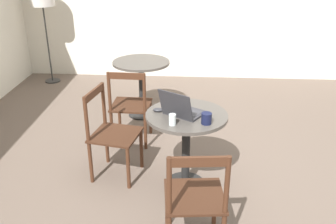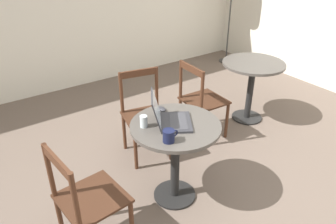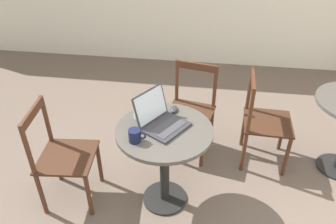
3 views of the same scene
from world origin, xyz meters
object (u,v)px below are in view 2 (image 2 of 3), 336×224
Objects in this scene: cafe_table_near at (175,142)px; chair_mid_left at (201,101)px; laptop at (170,118)px; drinking_glass at (144,121)px; chair_near_left at (87,201)px; chair_near_back at (145,115)px; mouse at (162,109)px; mug at (169,136)px; cafe_table_mid at (252,76)px.

cafe_table_near is 1.06m from chair_mid_left.
laptop is 4.53× the size of drinking_glass.
cafe_table_near is 0.84m from chair_near_left.
chair_near_left is at bearing -140.14° from chair_near_back.
chair_near_left reaches higher than drinking_glass.
mouse is at bearing 81.48° from cafe_table_near.
cafe_table_near is 0.33m from drinking_glass.
mug is at bearing -137.26° from cafe_table_near.
mug is (-1.77, -0.79, 0.22)m from cafe_table_mid.
cafe_table_near is 7.51× the size of mouse.
mouse is at bearing -153.54° from chair_mid_left.
laptop reaches higher than cafe_table_near.
chair_mid_left reaches higher than cafe_table_mid.
chair_near_back is 9.31× the size of drinking_glass.
mug is at bearing -140.96° from chair_mid_left.
drinking_glass is (-0.04, 0.28, -0.00)m from mug.
laptop is at bearing -144.62° from chair_mid_left.
chair_near_left is at bearing -163.86° from cafe_table_mid.
chair_mid_left is (-0.76, 0.03, -0.13)m from cafe_table_mid.
laptop is at bearing 8.79° from chair_near_left.
chair_near_back is 0.69m from chair_mid_left.
chair_near_back is 0.58m from mouse.
mug is at bearing -7.68° from chair_near_left.
chair_near_back is 7.05× the size of mug.
laptop reaches higher than mug.
chair_near_left is (-0.82, -0.08, -0.13)m from cafe_table_near.
chair_near_left is (-2.41, -0.70, -0.13)m from cafe_table_mid.
laptop reaches higher than chair_mid_left.
drinking_glass is at bearing -121.13° from chair_near_back.
chair_near_back is at bearing 75.78° from laptop.
mug is at bearing -117.39° from mouse.
chair_near_back and chair_mid_left have the same top height.
mouse is (0.07, 0.22, -0.04)m from laptop.
chair_mid_left is at bearing 39.04° from mug.
chair_near_left reaches higher than cafe_table_near.
chair_near_back is at bearing 58.87° from drinking_glass.
chair_mid_left is 9.31× the size of drinking_glass.
chair_near_left is 0.74m from mug.
chair_near_left is 1.00× the size of chair_mid_left.
mouse is 1.04× the size of drinking_glass.
drinking_glass is at bearing 18.16° from chair_near_left.
cafe_table_mid is 0.84× the size of chair_near_back.
cafe_table_near is at bearing -141.83° from chair_mid_left.
chair_near_left is at bearing -158.59° from mouse.
mug reaches higher than cafe_table_mid.
cafe_table_near is 1.00× the size of cafe_table_mid.
cafe_table_mid is at bearing 19.57° from laptop.
mug reaches higher than mouse.
chair_near_back is at bearing 173.40° from chair_mid_left.
chair_near_left is at bearing -174.38° from cafe_table_near.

